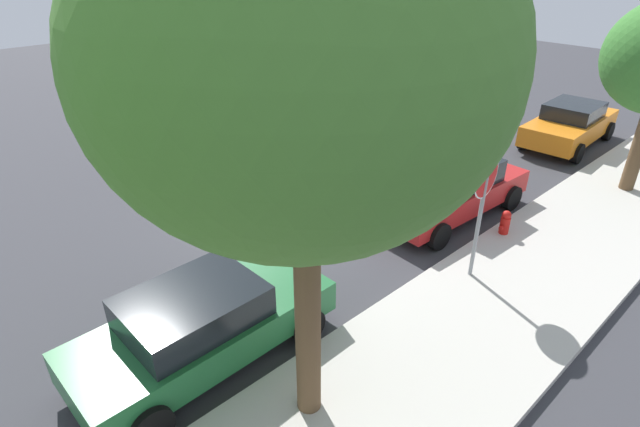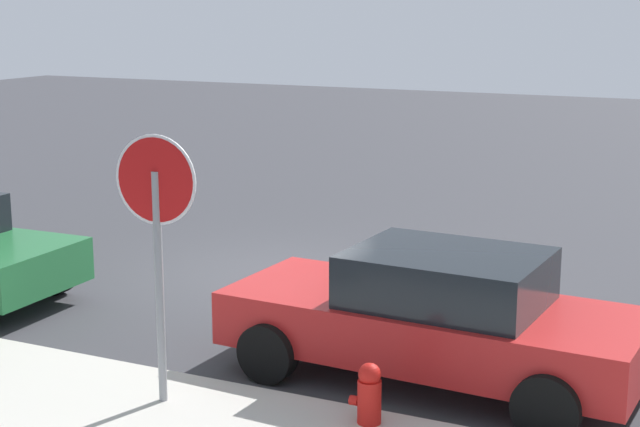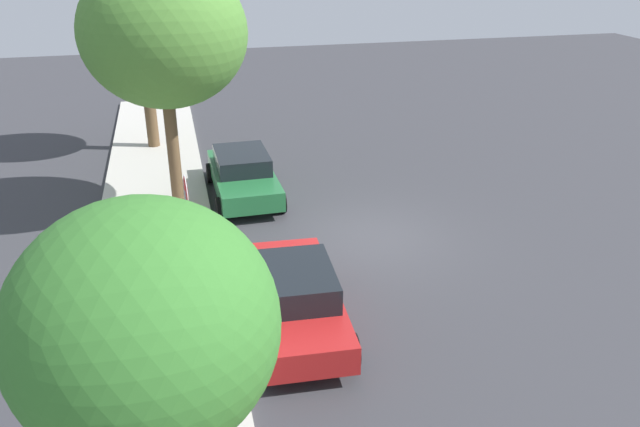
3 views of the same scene
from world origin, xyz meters
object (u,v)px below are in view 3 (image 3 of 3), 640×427
Objects in this scene: parked_car_red at (295,296)px; stop_sign at (188,211)px; street_tree_mid_block at (164,34)px; fire_hydrant at (218,319)px; parked_car_green at (243,174)px; street_tree_near_corner at (145,329)px; street_tree_far at (134,18)px.

stop_sign is at bearing 42.73° from parked_car_red.
street_tree_mid_block is 8.09m from fire_hydrant.
parked_car_green is 0.86× the size of street_tree_near_corner.
parked_car_green is 4.73m from street_tree_mid_block.
street_tree_far reaches higher than street_tree_near_corner.
parked_car_red is 0.70× the size of street_tree_far.
street_tree_mid_block is at bearing -2.46° from street_tree_near_corner.
stop_sign is at bearing -178.29° from street_tree_mid_block.
street_tree_far is (5.24, 2.87, 4.01)m from parked_car_green.
parked_car_green is at bearing -19.26° from stop_sign.
parked_car_red reaches higher than parked_car_green.
street_tree_far reaches higher than parked_car_green.
stop_sign is 3.08m from parked_car_red.
street_tree_mid_block reaches higher than street_tree_far.
fire_hydrant is (-7.10, 1.41, -0.35)m from parked_car_green.
parked_car_red is 6.12m from street_tree_near_corner.
stop_sign is at bearing -5.26° from street_tree_near_corner.
street_tree_mid_block reaches higher than fire_hydrant.
street_tree_far is (12.43, 3.02, 4.01)m from parked_car_red.
street_tree_mid_block reaches higher than street_tree_near_corner.
street_tree_mid_block is at bearing -170.56° from street_tree_far.
parked_car_red is 8.22m from street_tree_mid_block.
street_tree_near_corner reaches higher than fire_hydrant.
street_tree_far is 13.17m from fire_hydrant.
fire_hydrant is at bearing -173.24° from street_tree_far.
street_tree_mid_block is at bearing 17.15° from parked_car_red.
street_tree_far is 8.90× the size of fire_hydrant.
fire_hydrant is at bearing 86.68° from parked_car_red.
stop_sign is 2.55m from fire_hydrant.
stop_sign reaches higher than parked_car_green.
parked_car_red is 6.21× the size of fire_hydrant.
parked_car_red is 7.19m from parked_car_green.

